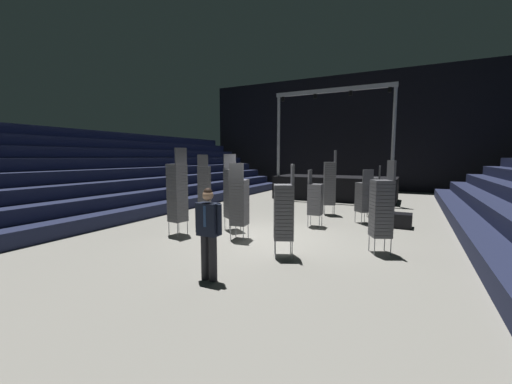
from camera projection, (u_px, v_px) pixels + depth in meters
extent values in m
cube|color=gray|center=(264.00, 239.00, 9.08)|extent=(22.00, 30.00, 0.10)
cube|color=black|center=(354.00, 133.00, 21.99)|extent=(22.00, 0.30, 8.00)
cube|color=#191E38|center=(150.00, 210.00, 12.31)|extent=(0.75, 24.00, 0.45)
cube|color=#191E38|center=(136.00, 198.00, 12.59)|extent=(0.75, 24.00, 0.45)
cube|color=#191E38|center=(122.00, 186.00, 12.87)|extent=(0.75, 24.00, 0.45)
cube|color=#191E38|center=(109.00, 174.00, 13.15)|extent=(0.75, 24.00, 0.45)
cube|color=#191E38|center=(96.00, 163.00, 13.43)|extent=(0.75, 24.00, 0.45)
cube|color=#191E38|center=(84.00, 153.00, 13.71)|extent=(0.75, 24.00, 0.45)
cube|color=#191E38|center=(72.00, 143.00, 13.99)|extent=(0.75, 24.00, 0.45)
cube|color=#191E38|center=(61.00, 133.00, 14.27)|extent=(0.75, 24.00, 0.45)
cube|color=#191E38|center=(483.00, 243.00, 7.57)|extent=(0.75, 24.00, 0.45)
cube|color=black|center=(335.00, 188.00, 17.23)|extent=(6.31, 2.64, 1.24)
cylinder|color=#9EA0A8|center=(279.00, 136.00, 17.25)|extent=(0.16, 0.16, 4.38)
cylinder|color=#9EA0A8|center=(394.00, 133.00, 14.68)|extent=(0.16, 0.16, 4.38)
cube|color=#9EA0A8|center=(333.00, 90.00, 15.72)|extent=(6.01, 0.20, 0.20)
cylinder|color=black|center=(283.00, 99.00, 16.92)|extent=(0.18, 0.18, 0.22)
cylinder|color=black|center=(315.00, 96.00, 16.14)|extent=(0.18, 0.18, 0.22)
cylinder|color=black|center=(351.00, 93.00, 15.36)|extent=(0.18, 0.18, 0.22)
cylinder|color=black|center=(390.00, 90.00, 14.58)|extent=(0.18, 0.18, 0.22)
cylinder|color=black|center=(213.00, 258.00, 5.82)|extent=(0.15, 0.15, 0.86)
cylinder|color=black|center=(205.00, 257.00, 5.90)|extent=(0.15, 0.15, 0.86)
cube|color=silver|center=(206.00, 220.00, 5.72)|extent=(0.18, 0.10, 0.61)
cube|color=black|center=(208.00, 219.00, 5.78)|extent=(0.40, 0.23, 0.61)
cube|color=navy|center=(205.00, 216.00, 5.67)|extent=(0.06, 0.01, 0.39)
cylinder|color=black|center=(219.00, 220.00, 5.67)|extent=(0.10, 0.10, 0.56)
cylinder|color=black|center=(198.00, 217.00, 5.88)|extent=(0.10, 0.10, 0.56)
sphere|color=tan|center=(208.00, 195.00, 5.73)|extent=(0.20, 0.20, 0.20)
sphere|color=black|center=(208.00, 192.00, 5.72)|extent=(0.16, 0.16, 0.16)
cylinder|color=#B2B5BA|center=(322.00, 220.00, 10.52)|extent=(0.02, 0.02, 0.40)
cylinder|color=#B2B5BA|center=(319.00, 222.00, 10.17)|extent=(0.02, 0.02, 0.40)
cylinder|color=#B2B5BA|center=(311.00, 219.00, 10.67)|extent=(0.02, 0.02, 0.40)
cylinder|color=#B2B5BA|center=(308.00, 221.00, 10.33)|extent=(0.02, 0.02, 0.40)
cube|color=#4C4C51|center=(315.00, 213.00, 10.40)|extent=(0.46, 0.46, 0.08)
cube|color=#4C4C51|center=(315.00, 211.00, 10.39)|extent=(0.46, 0.46, 0.08)
cube|color=#4C4C51|center=(315.00, 208.00, 10.38)|extent=(0.46, 0.46, 0.08)
cube|color=#4C4C51|center=(315.00, 206.00, 10.37)|extent=(0.46, 0.46, 0.08)
cube|color=#4C4C51|center=(315.00, 203.00, 10.36)|extent=(0.46, 0.46, 0.08)
cube|color=#4C4C51|center=(315.00, 201.00, 10.35)|extent=(0.46, 0.46, 0.08)
cube|color=#4C4C51|center=(315.00, 198.00, 10.34)|extent=(0.46, 0.46, 0.08)
cube|color=#4C4C51|center=(315.00, 196.00, 10.33)|extent=(0.46, 0.46, 0.08)
cube|color=#4C4C51|center=(315.00, 193.00, 10.32)|extent=(0.46, 0.46, 0.08)
cube|color=#4C4C51|center=(316.00, 190.00, 10.31)|extent=(0.46, 0.46, 0.08)
cube|color=#4C4C51|center=(316.00, 188.00, 10.30)|extent=(0.46, 0.46, 0.08)
cube|color=#4C4C51|center=(316.00, 185.00, 10.29)|extent=(0.46, 0.46, 0.08)
cube|color=#4C4C51|center=(310.00, 177.00, 10.34)|extent=(0.07, 0.41, 0.46)
cylinder|color=#B2B5BA|center=(367.00, 212.00, 12.11)|extent=(0.02, 0.02, 0.40)
cylinder|color=#B2B5BA|center=(368.00, 210.00, 12.46)|extent=(0.02, 0.02, 0.40)
cylinder|color=#B2B5BA|center=(378.00, 212.00, 11.96)|extent=(0.02, 0.02, 0.40)
cylinder|color=#B2B5BA|center=(378.00, 211.00, 12.31)|extent=(0.02, 0.02, 0.40)
cube|color=#4C4C51|center=(373.00, 205.00, 12.18)|extent=(0.46, 0.46, 0.08)
cube|color=#4C4C51|center=(373.00, 203.00, 12.17)|extent=(0.46, 0.46, 0.08)
cube|color=#4C4C51|center=(373.00, 201.00, 12.16)|extent=(0.46, 0.46, 0.08)
cube|color=#4C4C51|center=(373.00, 199.00, 12.15)|extent=(0.46, 0.46, 0.08)
cube|color=#4C4C51|center=(373.00, 196.00, 12.15)|extent=(0.46, 0.46, 0.08)
cube|color=#4C4C51|center=(373.00, 194.00, 12.14)|extent=(0.46, 0.46, 0.08)
cube|color=#4C4C51|center=(373.00, 192.00, 12.13)|extent=(0.46, 0.46, 0.08)
cube|color=#4C4C51|center=(373.00, 190.00, 12.12)|extent=(0.46, 0.46, 0.08)
cube|color=#4C4C51|center=(374.00, 188.00, 12.11)|extent=(0.46, 0.46, 0.08)
cube|color=#4C4C51|center=(374.00, 185.00, 12.10)|extent=(0.46, 0.46, 0.08)
cube|color=#4C4C51|center=(374.00, 183.00, 12.09)|extent=(0.46, 0.46, 0.08)
cube|color=#4C4C51|center=(374.00, 181.00, 12.08)|extent=(0.46, 0.46, 0.08)
cube|color=#4C4C51|center=(374.00, 179.00, 12.07)|extent=(0.46, 0.46, 0.08)
cube|color=#4C4C51|center=(380.00, 172.00, 11.96)|extent=(0.07, 0.41, 0.46)
cylinder|color=#B2B5BA|center=(355.00, 217.00, 11.09)|extent=(0.02, 0.02, 0.40)
cylinder|color=#B2B5BA|center=(364.00, 216.00, 11.20)|extent=(0.02, 0.02, 0.40)
cylinder|color=#B2B5BA|center=(361.00, 219.00, 10.73)|extent=(0.02, 0.02, 0.40)
cylinder|color=#B2B5BA|center=(371.00, 218.00, 10.83)|extent=(0.02, 0.02, 0.40)
cube|color=#4C4C51|center=(363.00, 211.00, 10.94)|extent=(0.62, 0.62, 0.08)
cube|color=#4C4C51|center=(363.00, 208.00, 10.93)|extent=(0.62, 0.62, 0.08)
cube|color=#4C4C51|center=(363.00, 206.00, 10.92)|extent=(0.62, 0.62, 0.08)
cube|color=#4C4C51|center=(364.00, 203.00, 10.91)|extent=(0.62, 0.62, 0.08)
cube|color=#4C4C51|center=(364.00, 201.00, 10.90)|extent=(0.62, 0.62, 0.08)
cube|color=#4C4C51|center=(364.00, 198.00, 10.89)|extent=(0.62, 0.62, 0.08)
cube|color=#4C4C51|center=(364.00, 196.00, 10.88)|extent=(0.62, 0.62, 0.08)
cube|color=#4C4C51|center=(364.00, 194.00, 10.87)|extent=(0.62, 0.62, 0.08)
cube|color=#4C4C51|center=(364.00, 191.00, 10.86)|extent=(0.62, 0.62, 0.08)
cube|color=#4C4C51|center=(364.00, 189.00, 10.85)|extent=(0.62, 0.62, 0.08)
cube|color=#4C4C51|center=(364.00, 186.00, 10.84)|extent=(0.62, 0.62, 0.08)
cube|color=#4C4C51|center=(364.00, 184.00, 10.83)|extent=(0.62, 0.62, 0.08)
cube|color=#4C4C51|center=(368.00, 176.00, 10.62)|extent=(0.33, 0.31, 0.46)
cylinder|color=#B2B5BA|center=(236.00, 230.00, 9.09)|extent=(0.02, 0.02, 0.40)
cylinder|color=#B2B5BA|center=(248.00, 231.00, 8.97)|extent=(0.02, 0.02, 0.40)
cylinder|color=#B2B5BA|center=(231.00, 233.00, 8.73)|extent=(0.02, 0.02, 0.40)
cylinder|color=#B2B5BA|center=(243.00, 234.00, 8.61)|extent=(0.02, 0.02, 0.40)
cube|color=#4C4C51|center=(239.00, 223.00, 8.82)|extent=(0.49, 0.49, 0.08)
cube|color=#4C4C51|center=(239.00, 220.00, 8.81)|extent=(0.49, 0.49, 0.08)
cube|color=#4C4C51|center=(239.00, 217.00, 8.80)|extent=(0.49, 0.49, 0.08)
cube|color=#4C4C51|center=(239.00, 214.00, 8.79)|extent=(0.49, 0.49, 0.08)
cube|color=#4C4C51|center=(239.00, 211.00, 8.78)|extent=(0.49, 0.49, 0.08)
cube|color=#4C4C51|center=(239.00, 208.00, 8.77)|extent=(0.49, 0.49, 0.08)
cube|color=#4C4C51|center=(239.00, 205.00, 8.77)|extent=(0.49, 0.49, 0.08)
cube|color=#4C4C51|center=(239.00, 202.00, 8.76)|extent=(0.49, 0.49, 0.08)
cube|color=#4C4C51|center=(239.00, 199.00, 8.75)|extent=(0.49, 0.49, 0.08)
cube|color=#4C4C51|center=(239.00, 196.00, 8.74)|extent=(0.49, 0.49, 0.08)
cube|color=#4C4C51|center=(239.00, 193.00, 8.73)|extent=(0.49, 0.49, 0.08)
cube|color=#4C4C51|center=(239.00, 190.00, 8.72)|extent=(0.49, 0.49, 0.08)
cube|color=#4C4C51|center=(239.00, 187.00, 8.71)|extent=(0.49, 0.49, 0.08)
cube|color=#4C4C51|center=(239.00, 184.00, 8.70)|extent=(0.49, 0.49, 0.08)
cube|color=#4C4C51|center=(239.00, 181.00, 8.69)|extent=(0.49, 0.49, 0.08)
cube|color=#4C4C51|center=(236.00, 172.00, 8.48)|extent=(0.41, 0.10, 0.46)
cylinder|color=#B2B5BA|center=(169.00, 228.00, 9.29)|extent=(0.02, 0.02, 0.40)
cylinder|color=#B2B5BA|center=(179.00, 226.00, 9.60)|extent=(0.02, 0.02, 0.40)
cylinder|color=#B2B5BA|center=(178.00, 230.00, 9.07)|extent=(0.02, 0.02, 0.40)
cylinder|color=#B2B5BA|center=(187.00, 228.00, 9.38)|extent=(0.02, 0.02, 0.40)
cube|color=#4C4C51|center=(178.00, 220.00, 9.31)|extent=(0.50, 0.50, 0.08)
cube|color=#4C4C51|center=(178.00, 217.00, 9.30)|extent=(0.50, 0.50, 0.08)
cube|color=#4C4C51|center=(178.00, 214.00, 9.29)|extent=(0.50, 0.50, 0.08)
cube|color=#4C4C51|center=(178.00, 211.00, 9.28)|extent=(0.50, 0.50, 0.08)
cube|color=#4C4C51|center=(178.00, 209.00, 9.27)|extent=(0.50, 0.50, 0.08)
cube|color=#4C4C51|center=(178.00, 206.00, 9.26)|extent=(0.50, 0.50, 0.08)
cube|color=#4C4C51|center=(178.00, 203.00, 9.25)|extent=(0.50, 0.50, 0.08)
cube|color=#4C4C51|center=(177.00, 200.00, 9.24)|extent=(0.50, 0.50, 0.08)
cube|color=#4C4C51|center=(177.00, 197.00, 9.23)|extent=(0.50, 0.50, 0.08)
cube|color=#4C4C51|center=(177.00, 194.00, 9.22)|extent=(0.50, 0.50, 0.08)
cube|color=#4C4C51|center=(177.00, 191.00, 9.21)|extent=(0.50, 0.50, 0.08)
cube|color=#4C4C51|center=(177.00, 189.00, 9.20)|extent=(0.50, 0.50, 0.08)
cube|color=#4C4C51|center=(177.00, 186.00, 9.19)|extent=(0.50, 0.50, 0.08)
cube|color=#4C4C51|center=(177.00, 183.00, 9.18)|extent=(0.50, 0.50, 0.08)
cube|color=#4C4C51|center=(177.00, 180.00, 9.17)|extent=(0.50, 0.50, 0.08)
cube|color=#4C4C51|center=(177.00, 177.00, 9.17)|extent=(0.50, 0.50, 0.08)
cube|color=#4C4C51|center=(177.00, 174.00, 9.16)|extent=(0.50, 0.50, 0.08)
cube|color=#4C4C51|center=(177.00, 171.00, 9.15)|extent=(0.50, 0.50, 0.08)
cube|color=#4C4C51|center=(177.00, 168.00, 9.14)|extent=(0.50, 0.50, 0.08)
cube|color=#4C4C51|center=(176.00, 165.00, 9.13)|extent=(0.50, 0.50, 0.08)
cube|color=#4C4C51|center=(181.00, 156.00, 8.99)|extent=(0.11, 0.41, 0.46)
cylinder|color=#B2B5BA|center=(201.00, 210.00, 12.62)|extent=(0.02, 0.02, 0.40)
cylinder|color=#B2B5BA|center=(211.00, 210.00, 12.59)|extent=(0.02, 0.02, 0.40)
cylinder|color=#B2B5BA|center=(199.00, 211.00, 12.24)|extent=(0.02, 0.02, 0.40)
cylinder|color=#B2B5BA|center=(208.00, 211.00, 12.22)|extent=(0.02, 0.02, 0.40)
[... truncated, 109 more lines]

